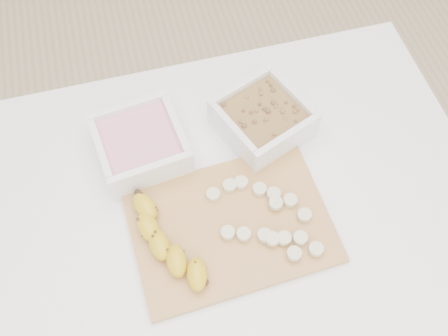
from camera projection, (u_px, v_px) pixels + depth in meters
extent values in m
plane|color=#C6AD89|center=(226.00, 298.00, 1.62)|extent=(3.50, 3.50, 0.00)
cube|color=white|center=(228.00, 201.00, 0.99)|extent=(1.00, 0.70, 0.04)
cylinder|color=white|center=(429.00, 328.00, 1.23)|extent=(0.05, 0.05, 0.71)
cylinder|color=white|center=(48.00, 205.00, 1.39)|extent=(0.05, 0.05, 0.71)
cylinder|color=white|center=(343.00, 137.00, 1.51)|extent=(0.05, 0.05, 0.71)
cube|color=white|center=(141.00, 145.00, 0.98)|extent=(0.18, 0.18, 0.08)
cube|color=pink|center=(141.00, 144.00, 0.98)|extent=(0.15, 0.15, 0.04)
cube|color=white|center=(263.00, 119.00, 1.01)|extent=(0.21, 0.21, 0.08)
cube|color=brown|center=(263.00, 118.00, 1.01)|extent=(0.18, 0.18, 0.04)
cube|color=tan|center=(231.00, 226.00, 0.93)|extent=(0.38, 0.28, 0.01)
cylinder|color=beige|center=(213.00, 195.00, 0.95)|extent=(0.03, 0.03, 0.01)
cylinder|color=beige|center=(229.00, 186.00, 0.95)|extent=(0.03, 0.03, 0.01)
cylinder|color=beige|center=(241.00, 183.00, 0.96)|extent=(0.03, 0.03, 0.01)
cylinder|color=beige|center=(260.00, 189.00, 0.95)|extent=(0.03, 0.03, 0.01)
cylinder|color=beige|center=(274.00, 194.00, 0.94)|extent=(0.03, 0.03, 0.01)
cylinder|color=beige|center=(290.00, 200.00, 0.94)|extent=(0.03, 0.03, 0.01)
cylinder|color=beige|center=(304.00, 215.00, 0.92)|extent=(0.03, 0.03, 0.01)
cylinder|color=beige|center=(228.00, 233.00, 0.91)|extent=(0.03, 0.03, 0.01)
cylinder|color=beige|center=(244.00, 234.00, 0.90)|extent=(0.03, 0.03, 0.01)
cylinder|color=beige|center=(265.00, 235.00, 0.90)|extent=(0.03, 0.03, 0.01)
cylinder|color=beige|center=(284.00, 238.00, 0.90)|extent=(0.03, 0.03, 0.01)
cylinder|color=beige|center=(300.00, 238.00, 0.90)|extent=(0.03, 0.03, 0.01)
cylinder|color=beige|center=(316.00, 249.00, 0.89)|extent=(0.03, 0.03, 0.01)
cylinder|color=beige|center=(294.00, 254.00, 0.88)|extent=(0.03, 0.03, 0.01)
cylinder|color=beige|center=(272.00, 239.00, 0.90)|extent=(0.03, 0.03, 0.01)
cylinder|color=beige|center=(276.00, 203.00, 0.93)|extent=(0.03, 0.03, 0.01)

